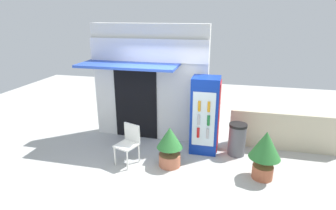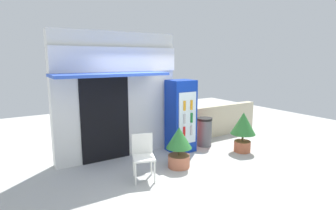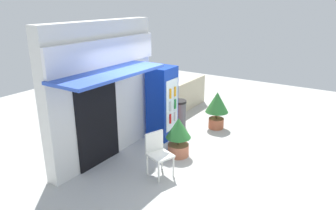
{
  "view_description": "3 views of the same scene",
  "coord_description": "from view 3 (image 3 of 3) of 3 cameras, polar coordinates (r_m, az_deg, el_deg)",
  "views": [
    {
      "loc": [
        1.42,
        -4.99,
        3.22
      ],
      "look_at": [
        0.12,
        0.48,
        1.33
      ],
      "focal_mm": 29.23,
      "sensor_mm": 36.0,
      "label": 1
    },
    {
      "loc": [
        -2.99,
        -4.42,
        2.38
      ],
      "look_at": [
        0.15,
        0.58,
        1.36
      ],
      "focal_mm": 28.67,
      "sensor_mm": 36.0,
      "label": 2
    },
    {
      "loc": [
        -5.32,
        -3.07,
        3.39
      ],
      "look_at": [
        0.19,
        0.5,
        1.18
      ],
      "focal_mm": 33.5,
      "sensor_mm": 36.0,
      "label": 3
    }
  ],
  "objects": [
    {
      "name": "ground",
      "position": [
        7.02,
        2.62,
        -10.28
      ],
      "size": [
        16.0,
        16.0,
        0.0
      ],
      "primitive_type": "plane",
      "color": "#B2B2AD"
    },
    {
      "name": "storefront_building",
      "position": [
        6.86,
        -11.77,
        2.65
      ],
      "size": [
        3.05,
        1.21,
        2.99
      ],
      "color": "silver",
      "rests_on": "ground"
    },
    {
      "name": "drink_cooler",
      "position": [
        7.87,
        -1.01,
        0.38
      ],
      "size": [
        0.66,
        0.63,
        1.85
      ],
      "color": "#0C2D9E",
      "rests_on": "ground"
    },
    {
      "name": "plastic_chair",
      "position": [
        6.33,
        -1.89,
        -8.34
      ],
      "size": [
        0.55,
        0.56,
        0.89
      ],
      "color": "white",
      "rests_on": "ground"
    },
    {
      "name": "potted_plant_near_shop",
      "position": [
        7.06,
        1.91,
        -5.4
      ],
      "size": [
        0.57,
        0.57,
        0.91
      ],
      "color": "#BC6B4C",
      "rests_on": "ground"
    },
    {
      "name": "potted_plant_curbside",
      "position": [
        8.63,
        8.9,
        -0.18
      ],
      "size": [
        0.63,
        0.63,
        1.03
      ],
      "color": "#AD5B3D",
      "rests_on": "ground"
    },
    {
      "name": "trash_bin",
      "position": [
        8.66,
        1.95,
        -1.63
      ],
      "size": [
        0.42,
        0.42,
        0.78
      ],
      "color": "#595960",
      "rests_on": "ground"
    },
    {
      "name": "stone_boundary_wall",
      "position": [
        9.85,
        2.56,
        1.38
      ],
      "size": [
        2.67,
        0.24,
        0.95
      ],
      "primitive_type": "cube",
      "color": "beige",
      "rests_on": "ground"
    }
  ]
}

